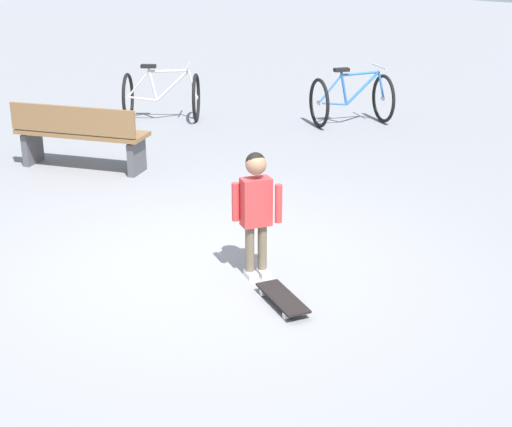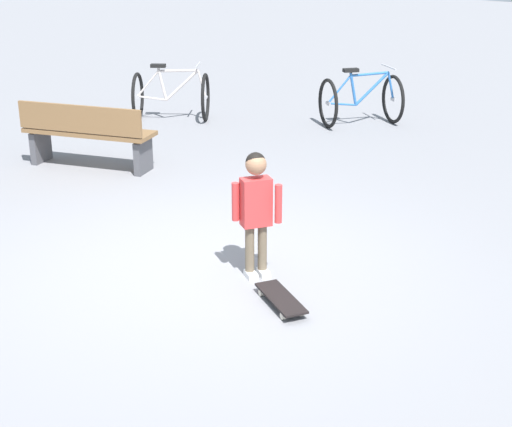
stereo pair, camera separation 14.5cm
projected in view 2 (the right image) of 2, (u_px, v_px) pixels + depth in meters
ground_plane at (206, 263)px, 6.56m from camera, size 50.00×50.00×0.00m
child_person at (256, 201)px, 6.10m from camera, size 0.28×0.35×1.06m
skateboard at (281, 299)px, 5.80m from camera, size 0.42×0.62×0.07m
bicycle_near at (171, 95)px, 11.29m from camera, size 1.23×1.28×0.85m
bicycle_far at (361, 100)px, 11.00m from camera, size 1.28×1.16×0.85m
street_bench at (87, 134)px, 9.00m from camera, size 1.07×1.64×0.80m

